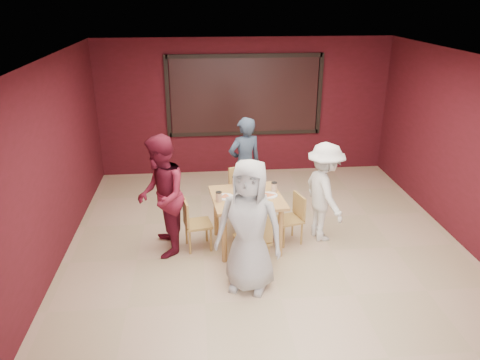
{
  "coord_description": "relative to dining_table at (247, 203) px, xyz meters",
  "views": [
    {
      "loc": [
        -0.98,
        -5.97,
        3.61
      ],
      "look_at": [
        -0.39,
        0.29,
        1.08
      ],
      "focal_mm": 35.0,
      "sensor_mm": 36.0,
      "label": 1
    }
  ],
  "objects": [
    {
      "name": "diner_right",
      "position": [
        1.2,
        0.12,
        0.07
      ],
      "size": [
        0.76,
        1.1,
        1.55
      ],
      "primitive_type": "imported",
      "rotation": [
        0.0,
        0.0,
        1.77
      ],
      "color": "white",
      "rests_on": "floor"
    },
    {
      "name": "chair_left",
      "position": [
        -0.8,
        -0.03,
        -0.25
      ],
      "size": [
        0.45,
        0.45,
        0.8
      ],
      "color": "#B18644",
      "rests_on": "floor"
    },
    {
      "name": "floor",
      "position": [
        0.29,
        -0.29,
        -0.71
      ],
      "size": [
        7.0,
        7.0,
        0.0
      ],
      "primitive_type": "plane",
      "color": "#C7AB8A",
      "rests_on": "ground"
    },
    {
      "name": "dining_table",
      "position": [
        0.0,
        0.0,
        0.0
      ],
      "size": [
        1.12,
        1.12,
        0.96
      ],
      "color": "#B87D4B",
      "rests_on": "floor"
    },
    {
      "name": "window_blinds",
      "position": [
        0.29,
        3.16,
        0.94
      ],
      "size": [
        3.0,
        0.02,
        1.5
      ],
      "primitive_type": "cube",
      "color": "black"
    },
    {
      "name": "chair_right",
      "position": [
        0.71,
        0.05,
        -0.27
      ],
      "size": [
        0.46,
        0.46,
        0.77
      ],
      "color": "#B18644",
      "rests_on": "floor"
    },
    {
      "name": "chair_back",
      "position": [
        0.05,
        0.76,
        -0.16
      ],
      "size": [
        0.58,
        0.58,
        0.96
      ],
      "color": "#B18644",
      "rests_on": "floor"
    },
    {
      "name": "diner_front",
      "position": [
        -0.09,
        -1.09,
        0.18
      ],
      "size": [
        1.01,
        0.83,
        1.77
      ],
      "primitive_type": "imported",
      "rotation": [
        0.0,
        0.0,
        -0.36
      ],
      "color": "#B0B0B0",
      "rests_on": "floor"
    },
    {
      "name": "diner_left",
      "position": [
        -1.24,
        -0.08,
        0.19
      ],
      "size": [
        0.75,
        0.92,
        1.79
      ],
      "primitive_type": "imported",
      "rotation": [
        0.0,
        0.0,
        -1.49
      ],
      "color": "maroon",
      "rests_on": "floor"
    },
    {
      "name": "diner_back",
      "position": [
        0.11,
        1.33,
        0.13
      ],
      "size": [
        0.71,
        0.58,
        1.67
      ],
      "primitive_type": "imported",
      "rotation": [
        0.0,
        0.0,
        3.49
      ],
      "color": "#2F3E54",
      "rests_on": "floor"
    },
    {
      "name": "chair_front",
      "position": [
        0.02,
        -0.72,
        -0.2
      ],
      "size": [
        0.52,
        0.52,
        0.89
      ],
      "color": "#B18644",
      "rests_on": "floor"
    }
  ]
}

